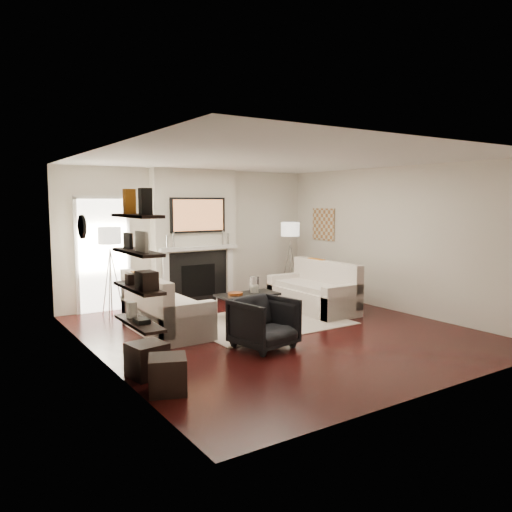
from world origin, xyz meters
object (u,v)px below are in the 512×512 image
loveseat_left_base (166,319)px  coffee_table (247,295)px  armchair (264,321)px  loveseat_right_base (313,300)px  lamp_right_shade (290,229)px  lamp_left_shade (109,236)px  ottoman_near (147,360)px

loveseat_left_base → coffee_table: 1.64m
loveseat_left_base → armchair: armchair is taller
loveseat_right_base → coffee_table: (-1.29, 0.26, 0.19)m
armchair → lamp_right_shade: lamp_right_shade is taller
coffee_table → lamp_right_shade: lamp_right_shade is taller
loveseat_left_base → lamp_left_shade: (-0.38, 1.60, 1.24)m
loveseat_left_base → loveseat_right_base: same height
lamp_right_shade → ottoman_near: lamp_right_shade is taller
loveseat_left_base → lamp_right_shade: bearing=22.0°
lamp_left_shade → loveseat_left_base: bearing=-76.8°
loveseat_left_base → lamp_left_shade: lamp_left_shade is taller
loveseat_right_base → ottoman_near: bearing=-157.0°
lamp_right_shade → lamp_left_shade: bearing=177.4°
armchair → lamp_left_shade: 3.53m
loveseat_right_base → lamp_left_shade: (-3.29, 1.69, 1.24)m
loveseat_right_base → coffee_table: 1.33m
armchair → lamp_right_shade: bearing=37.5°
coffee_table → lamp_right_shade: size_ratio=2.75×
armchair → ottoman_near: armchair is taller
coffee_table → lamp_left_shade: lamp_left_shade is taller
loveseat_left_base → loveseat_right_base: (2.91, -0.09, 0.00)m
armchair → lamp_left_shade: (-1.18, 3.16, 1.06)m
loveseat_left_base → coffee_table: bearing=5.9°
loveseat_left_base → ottoman_near: (-1.00, -1.75, -0.01)m
armchair → ottoman_near: size_ratio=1.96×
coffee_table → loveseat_right_base: bearing=-11.3°
loveseat_right_base → armchair: bearing=-145.1°
armchair → lamp_left_shade: bearing=100.3°
loveseat_right_base → coffee_table: size_ratio=1.64×
loveseat_right_base → lamp_right_shade: size_ratio=4.50×
loveseat_right_base → lamp_right_shade: lamp_right_shade is taller
coffee_table → armchair: (-0.82, -1.73, -0.01)m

